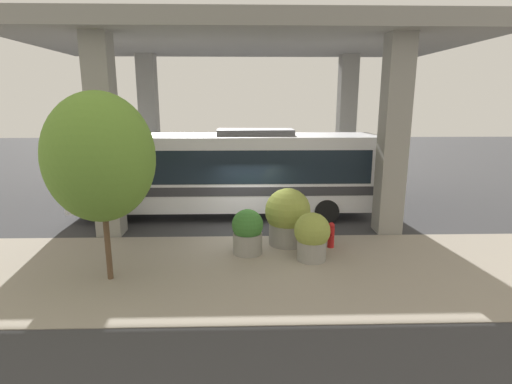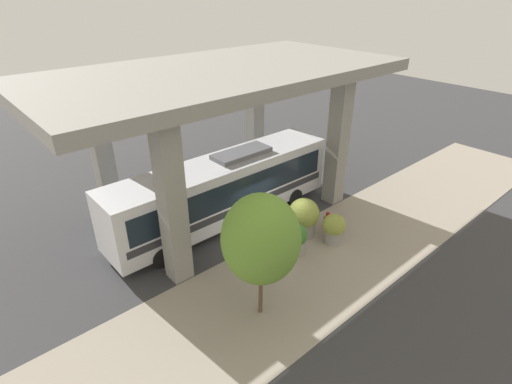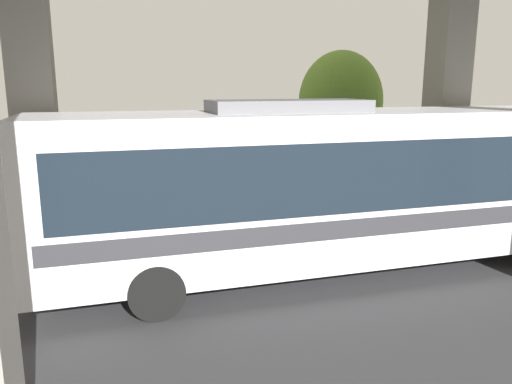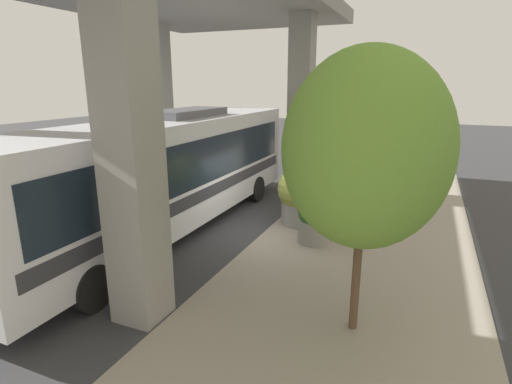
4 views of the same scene
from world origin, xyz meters
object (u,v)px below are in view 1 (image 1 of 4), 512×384
(fire_hydrant, at_px, (331,235))
(street_tree_near, at_px, (100,157))
(planter_back, at_px, (312,236))
(bus, at_px, (226,170))
(planter_middle, at_px, (288,217))
(planter_front, at_px, (248,232))

(fire_hydrant, height_order, street_tree_near, street_tree_near)
(planter_back, height_order, street_tree_near, street_tree_near)
(bus, xyz_separation_m, street_tree_near, (-6.28, 3.00, 1.43))
(planter_middle, relative_size, planter_back, 1.29)
(fire_hydrant, distance_m, planter_front, 2.89)
(fire_hydrant, bearing_deg, bus, 42.82)
(fire_hydrant, xyz_separation_m, planter_front, (-0.43, 2.84, 0.29))
(planter_front, height_order, street_tree_near, street_tree_near)
(fire_hydrant, bearing_deg, planter_back, 141.50)
(fire_hydrant, distance_m, planter_middle, 1.60)
(bus, xyz_separation_m, planter_back, (-5.08, -2.89, -1.23))
(fire_hydrant, xyz_separation_m, street_tree_near, (-2.26, 6.73, 3.00))
(bus, height_order, planter_middle, bus)
(planter_back, xyz_separation_m, street_tree_near, (-1.21, 5.89, 2.66))
(planter_middle, distance_m, planter_back, 1.59)
(planter_middle, distance_m, street_tree_near, 6.41)
(bus, xyz_separation_m, planter_middle, (-3.62, -2.28, -1.02))
(planter_front, bearing_deg, bus, 11.27)
(bus, bearing_deg, fire_hydrant, -137.18)
(planter_middle, height_order, street_tree_near, street_tree_near)
(planter_front, bearing_deg, street_tree_near, 115.19)
(planter_front, bearing_deg, planter_back, -107.18)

